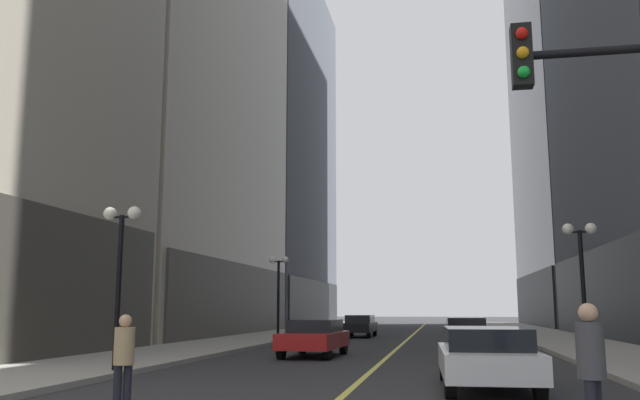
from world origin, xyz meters
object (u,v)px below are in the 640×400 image
at_px(pedestrian_in_tan_trench, 124,355).
at_px(car_black, 360,325).
at_px(street_lamp_left_far, 279,279).
at_px(street_lamp_right_mid, 581,260).
at_px(car_grey, 466,331).
at_px(street_lamp_left_near, 120,250).
at_px(car_red, 314,336).
at_px(car_white, 486,355).
at_px(pedestrian_with_orange_bag, 591,364).

bearing_deg(pedestrian_in_tan_trench, car_black, 89.51).
xyz_separation_m(street_lamp_left_far, street_lamp_right_mid, (12.80, -11.40, 0.00)).
bearing_deg(car_grey, car_black, 120.94).
bearing_deg(street_lamp_left_near, car_black, 82.23).
xyz_separation_m(car_red, street_lamp_left_far, (-3.78, 9.54, 2.54)).
relative_size(car_grey, street_lamp_left_far, 0.97).
bearing_deg(car_black, pedestrian_in_tan_trench, -90.49).
bearing_deg(street_lamp_left_near, street_lamp_right_mid, 24.68).
height_order(car_red, car_grey, same).
distance_m(car_black, pedestrian_in_tan_trench, 30.19).
xyz_separation_m(car_grey, street_lamp_right_mid, (3.41, -8.61, 2.54)).
bearing_deg(car_white, car_black, 102.98).
relative_size(car_grey, street_lamp_right_mid, 0.97).
bearing_deg(street_lamp_left_near, car_grey, 57.08).
bearing_deg(car_grey, car_red, -129.70).
height_order(car_red, street_lamp_left_near, street_lamp_left_near).
bearing_deg(street_lamp_left_far, street_lamp_right_mid, -41.69).
distance_m(street_lamp_left_near, street_lamp_right_mid, 14.09).
height_order(pedestrian_with_orange_bag, street_lamp_left_far, street_lamp_left_far).
xyz_separation_m(car_white, car_red, (-5.52, 8.96, -0.00)).
height_order(car_white, pedestrian_in_tan_trench, pedestrian_in_tan_trench).
relative_size(car_red, street_lamp_left_near, 0.99).
distance_m(car_red, street_lamp_left_near, 8.98).
height_order(car_black, street_lamp_right_mid, street_lamp_right_mid).
bearing_deg(car_black, street_lamp_right_mid, -63.17).
bearing_deg(pedestrian_in_tan_trench, street_lamp_left_far, 97.69).
distance_m(car_grey, car_black, 11.73).
xyz_separation_m(car_white, car_grey, (0.09, 15.72, -0.00)).
relative_size(car_white, car_grey, 1.12).
distance_m(car_red, pedestrian_in_tan_trench, 13.38).
bearing_deg(pedestrian_in_tan_trench, car_grey, 72.63).
xyz_separation_m(pedestrian_with_orange_bag, street_lamp_left_far, (-10.19, 24.69, 2.21)).
height_order(car_red, pedestrian_with_orange_bag, pedestrian_with_orange_bag).
height_order(street_lamp_left_far, street_lamp_right_mid, same).
distance_m(car_grey, pedestrian_with_orange_bag, 21.92).
height_order(car_grey, car_black, same).
bearing_deg(car_white, street_lamp_right_mid, 63.75).
bearing_deg(street_lamp_left_near, pedestrian_in_tan_trench, -61.20).
bearing_deg(pedestrian_with_orange_bag, street_lamp_left_near, 143.99).
xyz_separation_m(car_white, street_lamp_left_far, (-9.30, 18.51, 2.54)).
distance_m(pedestrian_in_tan_trench, street_lamp_left_far, 23.23).
relative_size(car_grey, pedestrian_with_orange_bag, 2.39).
height_order(car_white, pedestrian_with_orange_bag, pedestrian_with_orange_bag).
distance_m(car_white, pedestrian_in_tan_trench, 7.61).
height_order(car_grey, street_lamp_right_mid, street_lamp_right_mid).
relative_size(car_red, street_lamp_left_far, 0.99).
height_order(pedestrian_in_tan_trench, pedestrian_with_orange_bag, pedestrian_with_orange_bag).
bearing_deg(street_lamp_right_mid, pedestrian_with_orange_bag, -101.11).
xyz_separation_m(car_black, street_lamp_left_near, (-3.35, -24.56, 2.54)).
bearing_deg(street_lamp_left_near, car_white, -7.51).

